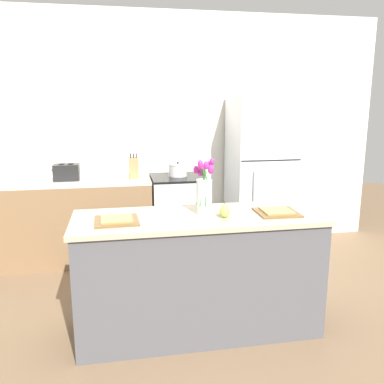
{
  "coord_description": "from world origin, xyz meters",
  "views": [
    {
      "loc": [
        -0.57,
        -2.77,
        1.69
      ],
      "look_at": [
        0.0,
        0.25,
        1.02
      ],
      "focal_mm": 38.0,
      "sensor_mm": 36.0,
      "label": 1
    }
  ],
  "objects_px": {
    "stove_range": "(179,216)",
    "knife_block": "(134,168)",
    "refrigerator": "(260,175)",
    "flower_vase": "(204,191)",
    "plate_setting_right": "(277,212)",
    "cooking_pot": "(178,170)",
    "pear_figurine": "(224,211)",
    "toaster": "(67,172)",
    "plate_setting_left": "(117,220)"
  },
  "relations": [
    {
      "from": "plate_setting_left",
      "to": "pear_figurine",
      "type": "bearing_deg",
      "value": -3.04
    },
    {
      "from": "flower_vase",
      "to": "toaster",
      "type": "height_order",
      "value": "flower_vase"
    },
    {
      "from": "toaster",
      "to": "pear_figurine",
      "type": "bearing_deg",
      "value": -53.2
    },
    {
      "from": "flower_vase",
      "to": "plate_setting_right",
      "type": "height_order",
      "value": "flower_vase"
    },
    {
      "from": "toaster",
      "to": "cooking_pot",
      "type": "xyz_separation_m",
      "value": [
        1.18,
        0.03,
        -0.02
      ]
    },
    {
      "from": "stove_range",
      "to": "toaster",
      "type": "bearing_deg",
      "value": -179.68
    },
    {
      "from": "flower_vase",
      "to": "toaster",
      "type": "distance_m",
      "value": 1.93
    },
    {
      "from": "stove_range",
      "to": "cooking_pot",
      "type": "relative_size",
      "value": 4.3
    },
    {
      "from": "plate_setting_left",
      "to": "knife_block",
      "type": "height_order",
      "value": "knife_block"
    },
    {
      "from": "toaster",
      "to": "plate_setting_right",
      "type": "bearing_deg",
      "value": -44.51
    },
    {
      "from": "pear_figurine",
      "to": "plate_setting_right",
      "type": "xyz_separation_m",
      "value": [
        0.41,
        0.04,
        -0.04
      ]
    },
    {
      "from": "flower_vase",
      "to": "toaster",
      "type": "xyz_separation_m",
      "value": [
        -1.13,
        1.56,
        -0.09
      ]
    },
    {
      "from": "flower_vase",
      "to": "cooking_pot",
      "type": "xyz_separation_m",
      "value": [
        0.05,
        1.59,
        -0.1
      ]
    },
    {
      "from": "plate_setting_left",
      "to": "plate_setting_right",
      "type": "distance_m",
      "value": 1.16
    },
    {
      "from": "stove_range",
      "to": "refrigerator",
      "type": "bearing_deg",
      "value": 0.04
    },
    {
      "from": "plate_setting_left",
      "to": "plate_setting_right",
      "type": "height_order",
      "value": "same"
    },
    {
      "from": "refrigerator",
      "to": "flower_vase",
      "type": "relative_size",
      "value": 4.29
    },
    {
      "from": "refrigerator",
      "to": "plate_setting_left",
      "type": "height_order",
      "value": "refrigerator"
    },
    {
      "from": "stove_range",
      "to": "knife_block",
      "type": "xyz_separation_m",
      "value": [
        -0.49,
        -0.02,
        0.56
      ]
    },
    {
      "from": "refrigerator",
      "to": "pear_figurine",
      "type": "bearing_deg",
      "value": -117.56
    },
    {
      "from": "flower_vase",
      "to": "refrigerator",
      "type": "bearing_deg",
      "value": 57.4
    },
    {
      "from": "refrigerator",
      "to": "flower_vase",
      "type": "height_order",
      "value": "refrigerator"
    },
    {
      "from": "cooking_pot",
      "to": "knife_block",
      "type": "xyz_separation_m",
      "value": [
        -0.49,
        -0.04,
        0.04
      ]
    },
    {
      "from": "flower_vase",
      "to": "cooking_pot",
      "type": "height_order",
      "value": "flower_vase"
    },
    {
      "from": "plate_setting_left",
      "to": "cooking_pot",
      "type": "bearing_deg",
      "value": 67.83
    },
    {
      "from": "plate_setting_left",
      "to": "stove_range",
      "type": "bearing_deg",
      "value": 67.48
    },
    {
      "from": "stove_range",
      "to": "toaster",
      "type": "xyz_separation_m",
      "value": [
        -1.18,
        -0.01,
        0.53
      ]
    },
    {
      "from": "refrigerator",
      "to": "flower_vase",
      "type": "distance_m",
      "value": 1.87
    },
    {
      "from": "plate_setting_right",
      "to": "knife_block",
      "type": "xyz_separation_m",
      "value": [
        -0.97,
        1.63,
        0.1
      ]
    },
    {
      "from": "stove_range",
      "to": "toaster",
      "type": "relative_size",
      "value": 3.2
    },
    {
      "from": "plate_setting_right",
      "to": "pear_figurine",
      "type": "bearing_deg",
      "value": -174.44
    },
    {
      "from": "knife_block",
      "to": "plate_setting_left",
      "type": "bearing_deg",
      "value": -96.84
    },
    {
      "from": "stove_range",
      "to": "plate_setting_left",
      "type": "height_order",
      "value": "plate_setting_left"
    },
    {
      "from": "flower_vase",
      "to": "cooking_pot",
      "type": "relative_size",
      "value": 1.98
    },
    {
      "from": "plate_setting_left",
      "to": "flower_vase",
      "type": "bearing_deg",
      "value": 7.25
    },
    {
      "from": "plate_setting_right",
      "to": "cooking_pot",
      "type": "bearing_deg",
      "value": 106.11
    },
    {
      "from": "cooking_pot",
      "to": "pear_figurine",
      "type": "bearing_deg",
      "value": -87.59
    },
    {
      "from": "pear_figurine",
      "to": "knife_block",
      "type": "distance_m",
      "value": 1.76
    },
    {
      "from": "plate_setting_left",
      "to": "refrigerator",
      "type": "bearing_deg",
      "value": 45.23
    },
    {
      "from": "stove_range",
      "to": "plate_setting_right",
      "type": "distance_m",
      "value": 1.77
    },
    {
      "from": "plate_setting_right",
      "to": "cooking_pot",
      "type": "xyz_separation_m",
      "value": [
        -0.48,
        1.67,
        0.06
      ]
    },
    {
      "from": "pear_figurine",
      "to": "knife_block",
      "type": "relative_size",
      "value": 0.43
    },
    {
      "from": "pear_figurine",
      "to": "plate_setting_left",
      "type": "xyz_separation_m",
      "value": [
        -0.75,
        0.04,
        -0.04
      ]
    },
    {
      "from": "refrigerator",
      "to": "knife_block",
      "type": "xyz_separation_m",
      "value": [
        -1.44,
        -0.02,
        0.12
      ]
    },
    {
      "from": "plate_setting_left",
      "to": "toaster",
      "type": "distance_m",
      "value": 1.71
    },
    {
      "from": "flower_vase",
      "to": "toaster",
      "type": "bearing_deg",
      "value": 126.05
    },
    {
      "from": "flower_vase",
      "to": "plate_setting_right",
      "type": "distance_m",
      "value": 0.56
    },
    {
      "from": "plate_setting_left",
      "to": "plate_setting_right",
      "type": "relative_size",
      "value": 1.0
    },
    {
      "from": "toaster",
      "to": "knife_block",
      "type": "xyz_separation_m",
      "value": [
        0.7,
        -0.01,
        0.03
      ]
    },
    {
      "from": "flower_vase",
      "to": "knife_block",
      "type": "relative_size",
      "value": 1.53
    }
  ]
}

